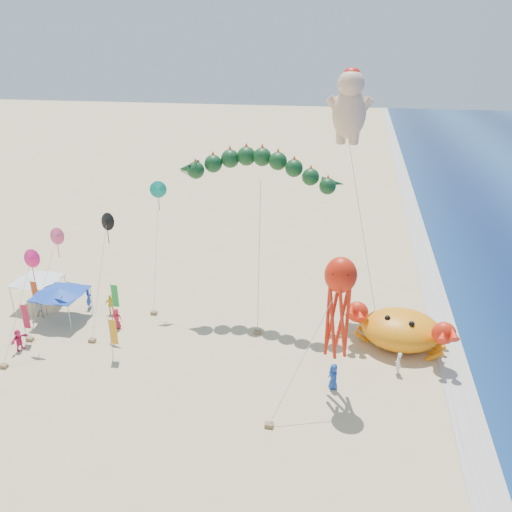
{
  "coord_description": "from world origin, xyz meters",
  "views": [
    {
      "loc": [
        4.56,
        -29.64,
        20.08
      ],
      "look_at": [
        -2.0,
        2.0,
        6.5
      ],
      "focal_mm": 35.0,
      "sensor_mm": 36.0,
      "label": 1
    }
  ],
  "objects_px": {
    "crab_inflatable": "(401,329)",
    "cherub_kite": "(350,105)",
    "dragon_kite": "(258,173)",
    "octopus_kite": "(339,300)",
    "canopy_blue": "(60,291)",
    "canopy_white": "(37,278)"
  },
  "relations": [
    {
      "from": "canopy_blue",
      "to": "canopy_white",
      "type": "relative_size",
      "value": 1.07
    },
    {
      "from": "crab_inflatable",
      "to": "octopus_kite",
      "type": "relative_size",
      "value": 0.83
    },
    {
      "from": "dragon_kite",
      "to": "canopy_white",
      "type": "height_order",
      "value": "dragon_kite"
    },
    {
      "from": "crab_inflatable",
      "to": "canopy_white",
      "type": "height_order",
      "value": "crab_inflatable"
    },
    {
      "from": "dragon_kite",
      "to": "cherub_kite",
      "type": "bearing_deg",
      "value": 28.81
    },
    {
      "from": "crab_inflatable",
      "to": "canopy_white",
      "type": "distance_m",
      "value": 29.26
    },
    {
      "from": "octopus_kite",
      "to": "canopy_blue",
      "type": "relative_size",
      "value": 2.35
    },
    {
      "from": "dragon_kite",
      "to": "canopy_white",
      "type": "xyz_separation_m",
      "value": [
        -18.07,
        -3.03,
        -8.98
      ]
    },
    {
      "from": "crab_inflatable",
      "to": "canopy_blue",
      "type": "xyz_separation_m",
      "value": [
        -26.06,
        -1.3,
        0.99
      ]
    },
    {
      "from": "crab_inflatable",
      "to": "octopus_kite",
      "type": "xyz_separation_m",
      "value": [
        -4.43,
        -5.97,
        4.97
      ]
    },
    {
      "from": "canopy_blue",
      "to": "canopy_white",
      "type": "distance_m",
      "value": 3.65
    },
    {
      "from": "crab_inflatable",
      "to": "canopy_blue",
      "type": "bearing_deg",
      "value": -177.14
    },
    {
      "from": "canopy_white",
      "to": "octopus_kite",
      "type": "bearing_deg",
      "value": -14.56
    },
    {
      "from": "dragon_kite",
      "to": "canopy_blue",
      "type": "bearing_deg",
      "value": -162.1
    },
    {
      "from": "octopus_kite",
      "to": "crab_inflatable",
      "type": "bearing_deg",
      "value": 53.39
    },
    {
      "from": "crab_inflatable",
      "to": "cherub_kite",
      "type": "height_order",
      "value": "cherub_kite"
    },
    {
      "from": "canopy_blue",
      "to": "dragon_kite",
      "type": "bearing_deg",
      "value": 17.9
    },
    {
      "from": "crab_inflatable",
      "to": "cherub_kite",
      "type": "relative_size",
      "value": 0.4
    },
    {
      "from": "dragon_kite",
      "to": "crab_inflatable",
      "type": "bearing_deg",
      "value": -17.41
    },
    {
      "from": "cherub_kite",
      "to": "canopy_white",
      "type": "distance_m",
      "value": 28.64
    },
    {
      "from": "crab_inflatable",
      "to": "canopy_white",
      "type": "bearing_deg",
      "value": 179.07
    },
    {
      "from": "cherub_kite",
      "to": "octopus_kite",
      "type": "distance_m",
      "value": 16.15
    }
  ]
}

